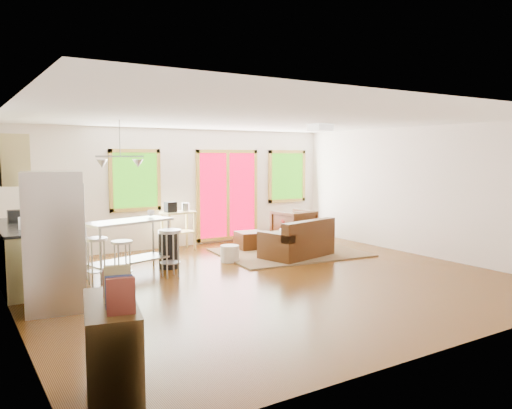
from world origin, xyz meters
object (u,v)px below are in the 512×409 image
loveseat (298,243)px  island (129,237)px  coffee_table (286,234)px  kitchen_cart (177,217)px  armchair (294,224)px  rug (290,252)px  refrigerator (54,241)px  ottoman (250,241)px

loveseat → island: island is taller
coffee_table → kitchen_cart: bearing=152.4°
kitchen_cart → armchair: bearing=-9.3°
rug → coffee_table: (0.20, 0.43, 0.31)m
rug → loveseat: loveseat is taller
armchair → island: (-4.28, -1.13, 0.22)m
coffee_table → refrigerator: bearing=-159.5°
rug → kitchen_cart: bearing=140.9°
rug → ottoman: bearing=120.0°
rug → coffee_table: size_ratio=2.62×
armchair → ottoman: 1.38m
rug → loveseat: 0.56m
armchair → kitchen_cart: bearing=-17.5°
refrigerator → coffee_table: bearing=29.4°
island → kitchen_cart: bearing=45.4°
loveseat → armchair: armchair is taller
loveseat → ottoman: bearing=91.4°
ottoman → kitchen_cart: bearing=153.1°
rug → island: 3.46m
rug → ottoman: (-0.46, 0.80, 0.18)m
coffee_table → kitchen_cart: size_ratio=1.04×
rug → ottoman: ottoman is taller
loveseat → rug: bearing=61.3°
coffee_table → island: bearing=-172.0°
rug → armchair: size_ratio=3.42×
loveseat → ottoman: 1.31m
rug → loveseat: bearing=-105.1°
coffee_table → ottoman: (-0.67, 0.37, -0.14)m
island → loveseat: bearing=-6.7°
coffee_table → armchair: 0.92m
coffee_table → armchair: (0.68, 0.62, 0.09)m
ottoman → island: (-2.94, -0.87, 0.45)m
ottoman → kitchen_cart: size_ratio=0.55×
island → ottoman: bearing=16.6°
rug → kitchen_cart: size_ratio=2.71×
armchair → island: island is taller
armchair → ottoman: armchair is taller
kitchen_cart → ottoman: bearing=-26.9°
loveseat → refrigerator: (-4.70, -0.99, 0.60)m
armchair → kitchen_cart: size_ratio=0.79×
armchair → island: size_ratio=0.53×
island → kitchen_cart: (1.56, 1.58, 0.08)m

